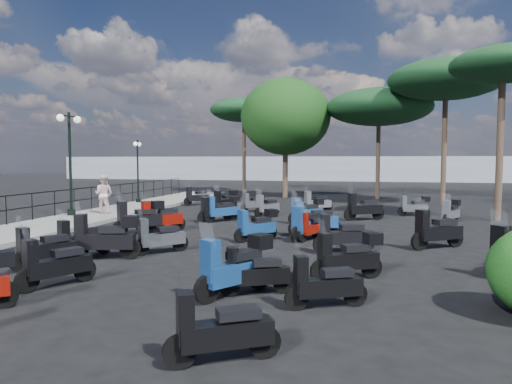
% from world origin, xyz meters
% --- Properties ---
extents(ground, '(120.00, 120.00, 0.00)m').
position_xyz_m(ground, '(0.00, 0.00, 0.00)').
color(ground, black).
rests_on(ground, ground).
extents(sidewalk, '(3.00, 30.00, 0.15)m').
position_xyz_m(sidewalk, '(-6.50, 3.00, 0.07)').
color(sidewalk, slate).
rests_on(sidewalk, ground).
extents(railing, '(0.04, 26.04, 1.10)m').
position_xyz_m(railing, '(-7.80, 2.80, 0.90)').
color(railing, black).
rests_on(railing, sidewalk).
extents(lamp_post_1, '(0.43, 1.31, 4.46)m').
position_xyz_m(lamp_post_1, '(-7.35, 2.62, 2.70)').
color(lamp_post_1, black).
rests_on(lamp_post_1, sidewalk).
extents(lamp_post_2, '(0.43, 1.02, 3.53)m').
position_xyz_m(lamp_post_2, '(-7.42, 8.89, 2.16)').
color(lamp_post_2, black).
rests_on(lamp_post_2, sidewalk).
extents(pedestrian_far, '(0.89, 0.71, 1.73)m').
position_xyz_m(pedestrian_far, '(-6.37, 3.61, 1.02)').
color(pedestrian_far, silver).
rests_on(pedestrian_far, sidewalk).
extents(scooter_1, '(1.84, 0.77, 1.49)m').
position_xyz_m(scooter_1, '(-1.42, -4.44, 0.56)').
color(scooter_1, black).
rests_on(scooter_1, ground).
extents(scooter_2, '(0.95, 1.46, 1.30)m').
position_xyz_m(scooter_2, '(-2.15, -4.37, 0.45)').
color(scooter_2, black).
rests_on(scooter_2, ground).
extents(scooter_3, '(1.34, 1.36, 1.44)m').
position_xyz_m(scooter_3, '(-1.92, -0.05, 0.50)').
color(scooter_3, black).
rests_on(scooter_3, ground).
extents(scooter_4, '(0.95, 1.56, 1.34)m').
position_xyz_m(scooter_4, '(-1.65, 6.97, 0.51)').
color(scooter_4, black).
rests_on(scooter_4, ground).
extents(scooter_5, '(1.19, 1.34, 1.34)m').
position_xyz_m(scooter_5, '(-4.08, 9.41, 0.47)').
color(scooter_5, black).
rests_on(scooter_5, ground).
extents(scooter_7, '(1.18, 1.20, 1.26)m').
position_xyz_m(scooter_7, '(-0.36, -3.46, 0.44)').
color(scooter_7, black).
rests_on(scooter_7, ground).
extents(scooter_8, '(1.37, 1.52, 1.49)m').
position_xyz_m(scooter_8, '(-2.42, -0.63, 0.56)').
color(scooter_8, black).
rests_on(scooter_8, ground).
extents(scooter_9, '(1.26, 1.38, 1.36)m').
position_xyz_m(scooter_9, '(-0.62, 3.18, 0.51)').
color(scooter_9, black).
rests_on(scooter_9, ground).
extents(scooter_10, '(1.24, 1.26, 1.32)m').
position_xyz_m(scooter_10, '(-0.89, 3.00, 0.46)').
color(scooter_10, black).
rests_on(scooter_10, ground).
extents(scooter_11, '(1.00, 1.26, 1.21)m').
position_xyz_m(scooter_11, '(-0.22, 6.90, 0.42)').
color(scooter_11, black).
rests_on(scooter_11, ground).
extents(scooter_12, '(1.39, 0.77, 1.18)m').
position_xyz_m(scooter_12, '(3.05, -6.62, 0.41)').
color(scooter_12, black).
rests_on(scooter_12, ground).
extents(scooter_13, '(1.17, 1.60, 1.45)m').
position_xyz_m(scooter_13, '(2.71, -6.76, 0.55)').
color(scooter_13, black).
rests_on(scooter_13, ground).
extents(scooter_14, '(1.73, 0.97, 1.48)m').
position_xyz_m(scooter_14, '(3.44, 0.39, 0.51)').
color(scooter_14, black).
rests_on(scooter_14, ground).
extents(scooter_15, '(1.18, 1.32, 1.29)m').
position_xyz_m(scooter_15, '(1.78, -0.96, 0.49)').
color(scooter_15, black).
rests_on(scooter_15, ground).
extents(scooter_16, '(1.36, 1.16, 1.30)m').
position_xyz_m(scooter_16, '(2.84, 3.48, 0.49)').
color(scooter_16, black).
rests_on(scooter_16, ground).
extents(scooter_17, '(0.93, 1.44, 1.28)m').
position_xyz_m(scooter_17, '(0.82, 5.27, 0.44)').
color(scooter_17, black).
rests_on(scooter_17, ground).
extents(scooter_18, '(1.36, 0.87, 1.21)m').
position_xyz_m(scooter_18, '(3.29, -9.56, 0.42)').
color(scooter_18, black).
rests_on(scooter_18, ground).
extents(scooter_19, '(1.66, 0.79, 1.37)m').
position_xyz_m(scooter_19, '(4.50, -2.28, 0.47)').
color(scooter_19, black).
rests_on(scooter_19, ground).
extents(scooter_20, '(0.90, 1.67, 1.41)m').
position_xyz_m(scooter_20, '(3.28, -0.42, 0.49)').
color(scooter_20, black).
rests_on(scooter_20, ground).
extents(scooter_21, '(0.84, 1.34, 1.18)m').
position_xyz_m(scooter_21, '(3.46, -0.44, 0.41)').
color(scooter_21, black).
rests_on(scooter_21, ground).
extents(scooter_22, '(1.69, 1.05, 1.48)m').
position_xyz_m(scooter_22, '(5.09, 4.87, 0.51)').
color(scooter_22, black).
rests_on(scooter_22, ground).
extents(scooter_23, '(1.44, 1.07, 1.34)m').
position_xyz_m(scooter_23, '(2.88, 7.31, 0.47)').
color(scooter_23, black).
rests_on(scooter_23, ground).
extents(scooter_25, '(1.51, 0.97, 1.31)m').
position_xyz_m(scooter_25, '(4.72, -5.11, 0.50)').
color(scooter_25, black).
rests_on(scooter_25, ground).
extents(scooter_27, '(1.58, 1.15, 1.46)m').
position_xyz_m(scooter_27, '(7.12, -1.05, 0.51)').
color(scooter_27, black).
rests_on(scooter_27, ground).
extents(scooter_28, '(0.92, 1.43, 1.25)m').
position_xyz_m(scooter_28, '(8.50, 4.53, 0.47)').
color(scooter_28, black).
rests_on(scooter_28, ground).
extents(scooter_29, '(1.46, 0.62, 1.19)m').
position_xyz_m(scooter_29, '(7.36, 6.89, 0.45)').
color(scooter_29, black).
rests_on(scooter_29, ground).
extents(scooter_30, '(0.95, 1.46, 1.30)m').
position_xyz_m(scooter_30, '(-2.27, -5.65, 0.45)').
color(scooter_30, black).
rests_on(scooter_30, ground).
extents(scooter_31, '(0.95, 1.46, 1.30)m').
position_xyz_m(scooter_31, '(-0.98, -7.00, 0.45)').
color(scooter_31, black).
rests_on(scooter_31, ground).
extents(scooter_32, '(1.39, 0.77, 1.18)m').
position_xyz_m(scooter_32, '(4.39, -7.11, 0.41)').
color(scooter_32, black).
rests_on(scooter_32, ground).
extents(broadleaf_tree, '(6.06, 6.06, 8.04)m').
position_xyz_m(broadleaf_tree, '(-0.05, 15.74, 5.45)').
color(broadleaf_tree, '#38281E').
rests_on(broadleaf_tree, ground).
extents(pine_0, '(6.83, 6.83, 7.16)m').
position_xyz_m(pine_0, '(6.03, 15.96, 5.96)').
color(pine_0, '#38281E').
rests_on(pine_0, ground).
extents(pine_1, '(6.31, 6.31, 8.10)m').
position_xyz_m(pine_1, '(9.46, 12.36, 6.97)').
color(pine_1, '#38281E').
rests_on(pine_1, ground).
extents(pine_2, '(5.29, 5.29, 7.37)m').
position_xyz_m(pine_2, '(-4.00, 19.84, 6.41)').
color(pine_2, '#38281E').
rests_on(pine_2, ground).
extents(pine_3, '(4.25, 4.25, 7.26)m').
position_xyz_m(pine_3, '(10.64, 6.15, 6.45)').
color(pine_3, '#38281E').
rests_on(pine_3, ground).
extents(distant_hills, '(70.00, 8.00, 3.00)m').
position_xyz_m(distant_hills, '(0.00, 45.00, 1.50)').
color(distant_hills, gray).
rests_on(distant_hills, ground).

